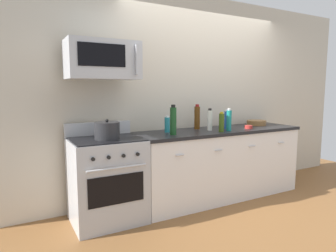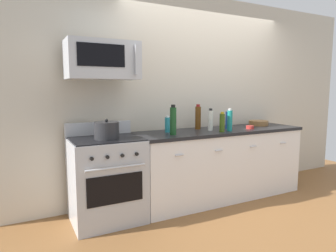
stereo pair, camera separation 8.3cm
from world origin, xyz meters
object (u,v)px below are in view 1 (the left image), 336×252
object	(u,v)px
range_oven	(107,179)
bottle_sparkling_teal	(229,120)
bottle_soda_blue	(227,120)
bottle_wine_amber	(197,117)
bottle_hot_sauce_red	(227,120)
bowl_wooden_salad	(256,122)
bottle_wine_green	(173,121)
bottle_vinegar_white	(210,120)
bottle_olive_oil	(221,122)
bowl_red_small	(249,127)
microwave	(103,60)
bottle_dish_soap	(167,124)
stockpot	(107,131)

from	to	relation	value
range_oven	bottle_sparkling_teal	world-z (taller)	bottle_sparkling_teal
bottle_soda_blue	range_oven	bearing A→B (deg)	179.84
bottle_wine_amber	bottle_hot_sauce_red	distance (m)	0.58
bottle_hot_sauce_red	bowl_wooden_salad	size ratio (longest dim) A/B	0.60
bottle_wine_green	bowl_wooden_salad	xyz separation A→B (m)	(1.53, 0.21, -0.13)
bottle_vinegar_white	bottle_soda_blue	xyz separation A→B (m)	(0.30, 0.02, -0.01)
bottle_hot_sauce_red	bottle_olive_oil	xyz separation A→B (m)	(-0.45, -0.43, 0.04)
bowl_red_small	range_oven	bearing A→B (deg)	175.93
microwave	bowl_red_small	xyz separation A→B (m)	(1.92, -0.18, -0.81)
bottle_sparkling_teal	bottle_dish_soap	bearing A→B (deg)	159.84
bottle_wine_green	bowl_wooden_salad	size ratio (longest dim) A/B	1.26
bowl_wooden_salad	bottle_wine_green	bearing A→B (deg)	-172.13
range_oven	bottle_hot_sauce_red	world-z (taller)	bottle_hot_sauce_red
stockpot	bottle_vinegar_white	bearing A→B (deg)	1.16
bottle_hot_sauce_red	bowl_wooden_salad	bearing A→B (deg)	-17.07
bottle_soda_blue	bottle_wine_green	bearing A→B (deg)	-172.86
bottle_dish_soap	bowl_wooden_salad	distance (m)	1.49
bottle_vinegar_white	bottle_sparkling_teal	size ratio (longest dim) A/B	0.99
bottle_vinegar_white	microwave	bearing A→B (deg)	177.02
bottle_olive_oil	bottle_vinegar_white	bearing A→B (deg)	105.90
bottle_dish_soap	bottle_sparkling_teal	bearing A→B (deg)	-20.16
bottle_soda_blue	bottle_olive_oil	distance (m)	0.32
bottle_dish_soap	bottle_sparkling_teal	distance (m)	0.79
bottle_sparkling_teal	bowl_wooden_salad	bearing A→B (deg)	19.85
range_oven	bottle_soda_blue	bearing A→B (deg)	-0.16
bottle_vinegar_white	bottle_wine_amber	size ratio (longest dim) A/B	0.86
microwave	stockpot	distance (m)	0.74
bowl_red_small	bottle_olive_oil	bearing A→B (deg)	-172.93
range_oven	bottle_wine_green	distance (m)	0.99
range_oven	bottle_olive_oil	bearing A→B (deg)	-8.12
range_oven	bottle_hot_sauce_red	bearing A→B (deg)	7.02
bottle_sparkling_teal	bowl_red_small	xyz separation A→B (m)	(0.37, 0.04, -0.11)
bottle_dish_soap	bowl_red_small	xyz separation A→B (m)	(1.12, -0.23, -0.07)
microwave	bowl_red_small	size ratio (longest dim) A/B	7.27
bottle_sparkling_teal	bottle_olive_oil	world-z (taller)	bottle_sparkling_teal
bottle_dish_soap	bottle_hot_sauce_red	distance (m)	1.07
bottle_wine_green	stockpot	xyz separation A→B (m)	(-0.77, 0.06, -0.07)
bottle_sparkling_teal	bottle_olive_oil	xyz separation A→B (m)	(-0.14, -0.03, -0.02)
microwave	bottle_vinegar_white	distance (m)	1.53
bottle_dish_soap	bowl_wooden_salad	size ratio (longest dim) A/B	0.73
bowl_red_small	bottle_wine_green	bearing A→B (deg)	178.95
stockpot	bottle_hot_sauce_red	bearing A→B (deg)	8.63
microwave	bottle_wine_green	bearing A→B (deg)	-11.81
bottle_wine_amber	bottle_hot_sauce_red	xyz separation A→B (m)	(0.57, 0.07, -0.08)
range_oven	bottle_vinegar_white	distance (m)	1.48
bottle_soda_blue	bottle_hot_sauce_red	size ratio (longest dim) A/B	1.55
microwave	bottle_hot_sauce_red	bearing A→B (deg)	5.66
stockpot	bottle_sparkling_teal	bearing A→B (deg)	-4.50
bottle_dish_soap	bottle_hot_sauce_red	world-z (taller)	bottle_dish_soap
bottle_dish_soap	bottle_wine_green	world-z (taller)	bottle_wine_green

